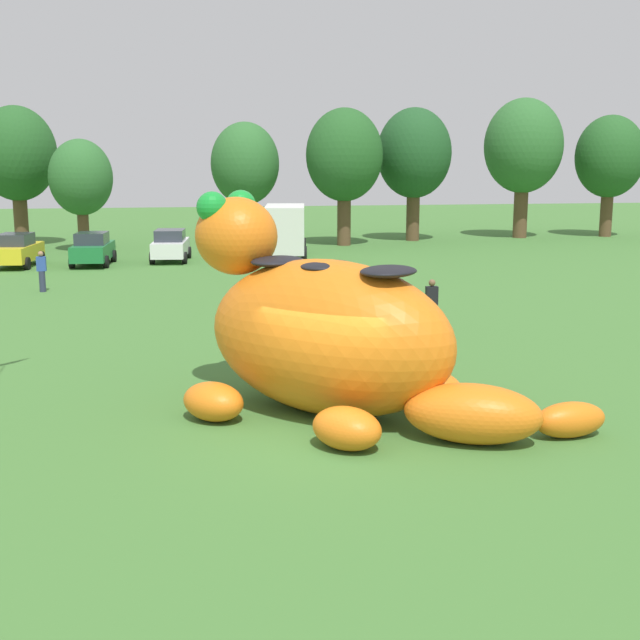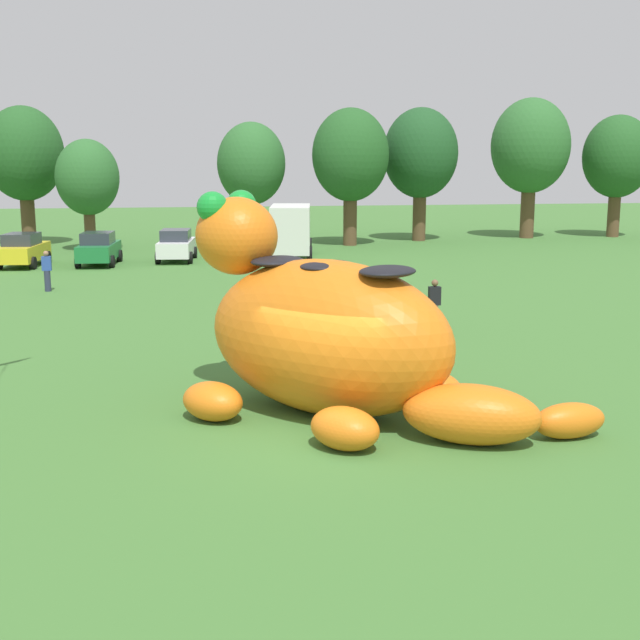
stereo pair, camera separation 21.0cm
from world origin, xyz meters
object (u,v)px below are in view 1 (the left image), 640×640
car_green (93,249)px  spectator_near_inflatable (42,272)px  spectator_mid_field (431,306)px  car_yellow (17,250)px  giant_inflatable_creature (328,335)px  car_white (171,245)px  spectator_by_cars (326,312)px  box_truck (285,229)px

car_green → spectator_near_inflatable: (-1.26, -8.69, -0.01)m
spectator_mid_field → spectator_near_inflatable: bearing=142.3°
car_yellow → spectator_near_inflatable: (2.54, -8.68, -0.01)m
spectator_mid_field → car_green: bearing=122.8°
giant_inflatable_creature → spectator_mid_field: size_ratio=5.12×
car_white → spectator_by_cars: car_white is taller
box_truck → spectator_mid_field: 20.90m
car_yellow → spectator_mid_field: car_yellow is taller
car_yellow → spectator_mid_field: bearing=-49.9°
car_green → spectator_near_inflatable: bearing=-98.2°
box_truck → spectator_by_cars: box_truck is taller
box_truck → spectator_mid_field: bearing=-84.2°
giant_inflatable_creature → spectator_mid_field: giant_inflatable_creature is taller
car_green → car_yellow: bearing=-179.8°
giant_inflatable_creature → box_truck: (2.71, 28.85, -0.16)m
car_green → box_truck: size_ratio=0.64×
car_yellow → car_green: (3.80, 0.01, 0.00)m
giant_inflatable_creature → box_truck: bearing=84.6°
spectator_near_inflatable → spectator_by_cars: (10.12, -11.19, 0.00)m
box_truck → spectator_near_inflatable: (-11.57, -10.21, -0.75)m
car_green → car_white: same height
spectator_near_inflatable → spectator_by_cars: same height
spectator_mid_field → car_yellow: bearing=130.1°
car_green → spectator_by_cars: size_ratio=2.47×
car_yellow → spectator_near_inflatable: size_ratio=2.50×
spectator_near_inflatable → spectator_mid_field: size_ratio=1.00×
giant_inflatable_creature → car_yellow: giant_inflatable_creature is taller
car_green → car_white: 4.13m
car_green → car_white: size_ratio=0.99×
car_white → box_truck: box_truck is taller
spectator_near_inflatable → spectator_mid_field: (13.69, -10.57, 0.00)m
spectator_by_cars → giant_inflatable_creature: bearing=-99.5°
box_truck → spectator_near_inflatable: 15.45m
car_yellow → car_green: bearing=0.2°
car_green → box_truck: box_truck is taller
spectator_mid_field → spectator_by_cars: bearing=-170.1°
spectator_near_inflatable → giant_inflatable_creature: bearing=-64.6°
spectator_near_inflatable → car_yellow: bearing=106.3°
spectator_by_cars → spectator_near_inflatable: bearing=132.1°
car_yellow → car_green: size_ratio=1.01×
car_white → box_truck: (6.33, 0.44, 0.74)m
giant_inflatable_creature → car_yellow: size_ratio=2.05×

